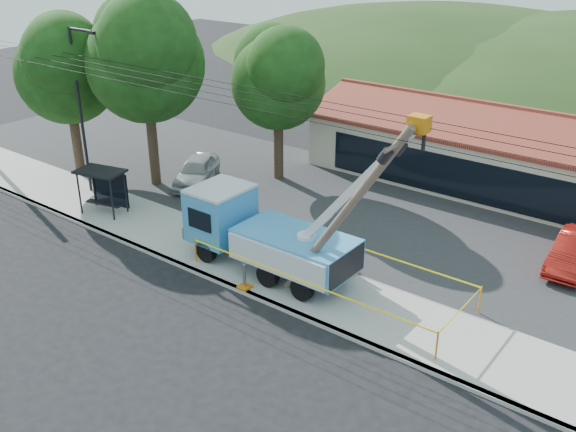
% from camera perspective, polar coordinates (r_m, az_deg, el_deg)
% --- Properties ---
extents(ground, '(120.00, 120.00, 0.00)m').
position_cam_1_polar(ground, '(24.87, -6.80, -8.98)').
color(ground, black).
rests_on(ground, ground).
extents(curb, '(60.00, 0.25, 0.15)m').
position_cam_1_polar(curb, '(26.11, -3.60, -6.87)').
color(curb, '#99968F').
rests_on(curb, ground).
extents(sidewalk, '(60.00, 4.00, 0.15)m').
position_cam_1_polar(sidewalk, '(27.36, -0.99, -5.23)').
color(sidewalk, '#99968F').
rests_on(sidewalk, ground).
extents(parking_lot, '(60.00, 12.00, 0.10)m').
position_cam_1_polar(parking_lot, '(33.32, 7.59, 0.21)').
color(parking_lot, '#28282B').
rests_on(parking_lot, ground).
extents(strip_mall, '(22.50, 8.53, 4.67)m').
position_cam_1_polar(strip_mall, '(38.06, 19.15, 5.14)').
color(strip_mall, '#BDAF96').
rests_on(strip_mall, ground).
extents(streetlight, '(2.13, 0.22, 9.00)m').
position_cam_1_polar(streetlight, '(35.64, -17.90, 9.82)').
color(streetlight, black).
rests_on(streetlight, ground).
extents(tree_west_near, '(7.56, 6.72, 10.80)m').
position_cam_1_polar(tree_west_near, '(35.58, -12.64, 14.05)').
color(tree_west_near, '#332316').
rests_on(tree_west_near, ground).
extents(tree_west_far, '(6.84, 6.08, 9.48)m').
position_cam_1_polar(tree_west_far, '(38.82, -19.17, 12.67)').
color(tree_west_far, '#332316').
rests_on(tree_west_far, ground).
extents(tree_lot, '(6.30, 5.60, 8.94)m').
position_cam_1_polar(tree_lot, '(35.93, -0.89, 12.58)').
color(tree_lot, '#332316').
rests_on(tree_lot, ground).
extents(hill_west, '(78.40, 56.00, 28.00)m').
position_cam_1_polar(hill_west, '(76.90, 14.48, 13.59)').
color(hill_west, '#1D3312').
rests_on(hill_west, ground).
extents(power_lines, '(60.00, 1.42, 8.00)m').
position_cam_1_polar(power_lines, '(39.08, -23.25, 9.14)').
color(power_lines, brown).
rests_on(power_lines, ground).
extents(utility_truck, '(10.77, 4.18, 7.92)m').
position_cam_1_polar(utility_truck, '(27.02, -2.09, -1.53)').
color(utility_truck, black).
rests_on(utility_truck, ground).
extents(leaning_pole, '(5.27, 1.77, 7.83)m').
position_cam_1_polar(leaning_pole, '(23.02, 5.36, 0.67)').
color(leaning_pole, brown).
rests_on(leaning_pole, ground).
extents(bus_shelter, '(2.67, 2.00, 2.31)m').
position_cam_1_polar(bus_shelter, '(33.73, -16.10, 3.02)').
color(bus_shelter, black).
rests_on(bus_shelter, ground).
extents(caution_tape, '(11.48, 3.78, 1.09)m').
position_cam_1_polar(caution_tape, '(26.14, 3.59, -4.58)').
color(caution_tape, orange).
rests_on(caution_tape, ground).
extents(car_silver, '(3.83, 4.93, 1.57)m').
position_cam_1_polar(car_silver, '(37.13, -8.04, 2.72)').
color(car_silver, '#9FA2A5').
rests_on(car_silver, ground).
extents(car_red, '(1.73, 4.57, 1.49)m').
position_cam_1_polar(car_red, '(30.55, 23.90, -4.32)').
color(car_red, maroon).
rests_on(car_red, ground).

